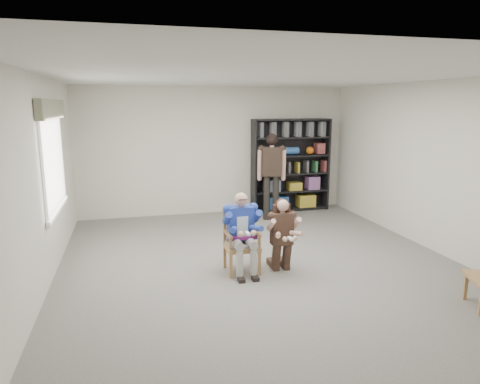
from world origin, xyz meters
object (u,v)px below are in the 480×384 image
object	(u,v)px
seated_man	(242,233)
standing_man	(271,177)
bookshelf	(291,165)
armchair	(242,242)
kneeling_woman	(282,235)

from	to	relation	value
seated_man	standing_man	bearing A→B (deg)	63.48
seated_man	bookshelf	world-z (taller)	bookshelf
seated_man	standing_man	world-z (taller)	standing_man
bookshelf	standing_man	xyz separation A→B (m)	(-0.70, -0.70, -0.14)
armchair	standing_man	world-z (taller)	standing_man
kneeling_woman	standing_man	bearing A→B (deg)	74.88
armchair	kneeling_woman	size ratio (longest dim) A/B	0.84
armchair	standing_man	size ratio (longest dim) A/B	0.50
armchair	seated_man	size ratio (longest dim) A/B	0.77
kneeling_woman	standing_man	xyz separation A→B (m)	(0.78, 2.79, 0.37)
armchair	kneeling_woman	distance (m)	0.60
standing_man	armchair	bearing A→B (deg)	-101.32
kneeling_woman	standing_man	distance (m)	2.92
kneeling_woman	bookshelf	size ratio (longest dim) A/B	0.52
armchair	bookshelf	world-z (taller)	bookshelf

